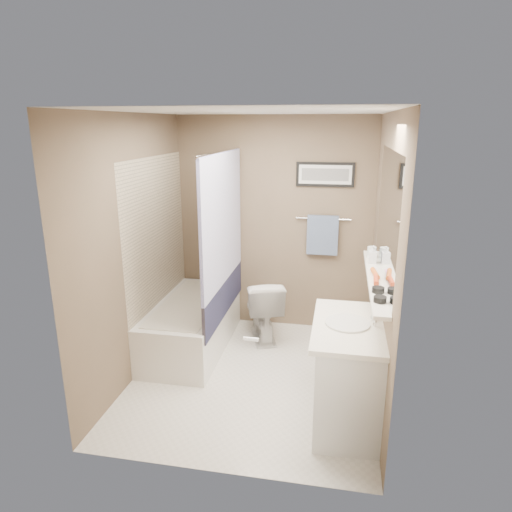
% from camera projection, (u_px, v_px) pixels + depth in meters
% --- Properties ---
extents(ground, '(2.50, 2.50, 0.00)m').
position_uv_depth(ground, '(253.00, 377.00, 4.31)').
color(ground, silver).
rests_on(ground, ground).
extents(ceiling, '(2.20, 2.50, 0.04)m').
position_uv_depth(ceiling, '(253.00, 114.00, 3.65)').
color(ceiling, silver).
rests_on(ceiling, wall_back).
extents(wall_back, '(2.20, 0.04, 2.40)m').
position_uv_depth(wall_back, '(274.00, 225.00, 5.14)').
color(wall_back, brown).
rests_on(wall_back, ground).
extents(wall_front, '(2.20, 0.04, 2.40)m').
position_uv_depth(wall_front, '(215.00, 310.00, 2.82)').
color(wall_front, brown).
rests_on(wall_front, ground).
extents(wall_left, '(0.04, 2.50, 2.40)m').
position_uv_depth(wall_left, '(137.00, 249.00, 4.17)').
color(wall_left, brown).
rests_on(wall_left, ground).
extents(wall_right, '(0.04, 2.50, 2.40)m').
position_uv_depth(wall_right, '(380.00, 262.00, 3.79)').
color(wall_right, brown).
rests_on(wall_right, ground).
extents(tile_surround, '(0.02, 1.55, 2.00)m').
position_uv_depth(tile_surround, '(158.00, 255.00, 4.70)').
color(tile_surround, '#C3B193').
rests_on(tile_surround, wall_left).
extents(curtain_rod, '(0.02, 1.55, 0.02)m').
position_uv_depth(curtain_rod, '(221.00, 152.00, 4.28)').
color(curtain_rod, silver).
rests_on(curtain_rod, wall_left).
extents(curtain_upper, '(0.03, 1.45, 1.28)m').
position_uv_depth(curtain_upper, '(223.00, 220.00, 4.46)').
color(curtain_upper, white).
rests_on(curtain_upper, curtain_rod).
extents(curtain_lower, '(0.03, 1.45, 0.36)m').
position_uv_depth(curtain_lower, '(224.00, 298.00, 4.69)').
color(curtain_lower, '#232443').
rests_on(curtain_lower, curtain_rod).
extents(mirror, '(0.02, 1.60, 1.00)m').
position_uv_depth(mirror, '(387.00, 216.00, 3.52)').
color(mirror, silver).
rests_on(mirror, wall_right).
extents(shelf, '(0.12, 1.60, 0.03)m').
position_uv_depth(shelf, '(375.00, 279.00, 3.68)').
color(shelf, silver).
rests_on(shelf, wall_right).
extents(towel_bar, '(0.60, 0.02, 0.02)m').
position_uv_depth(towel_bar, '(323.00, 219.00, 5.00)').
color(towel_bar, silver).
rests_on(towel_bar, wall_back).
extents(towel, '(0.34, 0.05, 0.44)m').
position_uv_depth(towel, '(322.00, 235.00, 5.03)').
color(towel, '#7D94B7').
rests_on(towel, towel_bar).
extents(art_frame, '(0.62, 0.02, 0.26)m').
position_uv_depth(art_frame, '(325.00, 174.00, 4.88)').
color(art_frame, black).
rests_on(art_frame, wall_back).
extents(art_mat, '(0.56, 0.00, 0.20)m').
position_uv_depth(art_mat, '(325.00, 175.00, 4.87)').
color(art_mat, white).
rests_on(art_mat, art_frame).
extents(art_image, '(0.50, 0.00, 0.13)m').
position_uv_depth(art_image, '(325.00, 175.00, 4.86)').
color(art_image, '#595959').
rests_on(art_image, art_mat).
extents(door, '(0.80, 0.02, 2.00)m').
position_uv_depth(door, '(302.00, 348.00, 2.76)').
color(door, silver).
rests_on(door, wall_front).
extents(door_handle, '(0.10, 0.02, 0.02)m').
position_uv_depth(door_handle, '(251.00, 339.00, 2.87)').
color(door_handle, silver).
rests_on(door_handle, door).
extents(bathtub, '(0.70, 1.50, 0.50)m').
position_uv_depth(bathtub, '(192.00, 325.00, 4.83)').
color(bathtub, white).
rests_on(bathtub, ground).
extents(tub_rim, '(0.56, 1.36, 0.02)m').
position_uv_depth(tub_rim, '(191.00, 303.00, 4.76)').
color(tub_rim, beige).
rests_on(tub_rim, bathtub).
extents(toilet, '(0.59, 0.77, 0.70)m').
position_uv_depth(toilet, '(263.00, 308.00, 5.02)').
color(toilet, silver).
rests_on(toilet, ground).
extents(vanity, '(0.54, 0.92, 0.80)m').
position_uv_depth(vanity, '(347.00, 375.00, 3.59)').
color(vanity, white).
rests_on(vanity, ground).
extents(countertop, '(0.54, 0.96, 0.04)m').
position_uv_depth(countertop, '(349.00, 327.00, 3.47)').
color(countertop, white).
rests_on(countertop, vanity).
extents(sink_basin, '(0.34, 0.34, 0.01)m').
position_uv_depth(sink_basin, '(347.00, 323.00, 3.46)').
color(sink_basin, silver).
rests_on(sink_basin, countertop).
extents(faucet_spout, '(0.02, 0.02, 0.10)m').
position_uv_depth(faucet_spout, '(375.00, 320.00, 3.42)').
color(faucet_spout, white).
rests_on(faucet_spout, countertop).
extents(faucet_knob, '(0.05, 0.05, 0.05)m').
position_uv_depth(faucet_knob, '(374.00, 317.00, 3.52)').
color(faucet_knob, silver).
rests_on(faucet_knob, countertop).
extents(candle_bowl_near, '(0.09, 0.09, 0.04)m').
position_uv_depth(candle_bowl_near, '(380.00, 299.00, 3.16)').
color(candle_bowl_near, black).
rests_on(candle_bowl_near, shelf).
extents(candle_bowl_far, '(0.09, 0.09, 0.04)m').
position_uv_depth(candle_bowl_far, '(378.00, 290.00, 3.34)').
color(candle_bowl_far, black).
rests_on(candle_bowl_far, shelf).
extents(hair_brush_front, '(0.05, 0.22, 0.04)m').
position_uv_depth(hair_brush_front, '(376.00, 279.00, 3.56)').
color(hair_brush_front, '#BF3C1B').
rests_on(hair_brush_front, shelf).
extents(hair_brush_back, '(0.07, 0.22, 0.04)m').
position_uv_depth(hair_brush_back, '(375.00, 273.00, 3.70)').
color(hair_brush_back, '#C55A1B').
rests_on(hair_brush_back, shelf).
extents(pink_comb, '(0.03, 0.16, 0.01)m').
position_uv_depth(pink_comb, '(374.00, 271.00, 3.80)').
color(pink_comb, '#FF9BCE').
rests_on(pink_comb, shelf).
extents(glass_jar, '(0.08, 0.08, 0.10)m').
position_uv_depth(glass_jar, '(372.00, 252.00, 4.20)').
color(glass_jar, white).
rests_on(glass_jar, shelf).
extents(soap_bottle, '(0.08, 0.08, 0.16)m').
position_uv_depth(soap_bottle, '(373.00, 254.00, 4.03)').
color(soap_bottle, '#999999').
rests_on(soap_bottle, shelf).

